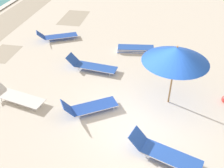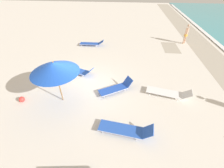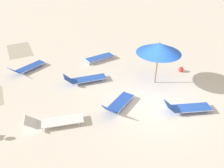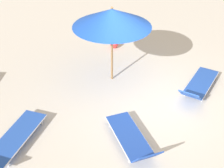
{
  "view_description": "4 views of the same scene",
  "coord_description": "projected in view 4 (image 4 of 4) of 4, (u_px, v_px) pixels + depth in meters",
  "views": [
    {
      "loc": [
        -6.43,
        -0.01,
        6.0
      ],
      "look_at": [
        0.87,
        1.3,
        0.72
      ],
      "focal_mm": 40.0,
      "sensor_mm": 36.0,
      "label": 1
    },
    {
      "loc": [
        6.71,
        2.39,
        5.57
      ],
      "look_at": [
        0.4,
        1.77,
        0.73
      ],
      "focal_mm": 24.0,
      "sensor_mm": 36.0,
      "label": 2
    },
    {
      "loc": [
        -6.92,
        5.71,
        6.34
      ],
      "look_at": [
        0.59,
        2.03,
        0.99
      ],
      "focal_mm": 35.0,
      "sensor_mm": 36.0,
      "label": 3
    },
    {
      "loc": [
        -0.51,
        7.26,
        5.32
      ],
      "look_at": [
        0.74,
        0.96,
        1.01
      ],
      "focal_mm": 50.0,
      "sensor_mm": 36.0,
      "label": 4
    }
  ],
  "objects": [
    {
      "name": "sun_lounger_near_water_left",
      "position": [
        199.0,
        85.0,
        9.12
      ],
      "size": [
        1.28,
        2.21,
        0.56
      ],
      "rotation": [
        0.0,
        0.0,
        -0.34
      ],
      "color": "blue",
      "rests_on": "ground_plane"
    },
    {
      "name": "beach_ball",
      "position": [
        114.0,
        44.0,
        11.48
      ],
      "size": [
        0.3,
        0.3,
        0.3
      ],
      "color": "red",
      "rests_on": "ground_plane"
    },
    {
      "name": "beach_umbrella",
      "position": [
        112.0,
        18.0,
        8.68
      ],
      "size": [
        2.26,
        2.26,
        2.34
      ],
      "color": "olive",
      "rests_on": "ground_plane"
    },
    {
      "name": "sun_lounger_near_water_right",
      "position": [
        133.0,
        140.0,
        7.22
      ],
      "size": [
        1.54,
        1.98,
        0.63
      ],
      "rotation": [
        0.0,
        0.0,
        0.55
      ],
      "color": "blue",
      "rests_on": "ground_plane"
    },
    {
      "name": "ground_plane",
      "position": [
        144.0,
        100.0,
        8.99
      ],
      "size": [
        60.0,
        60.0,
        0.16
      ],
      "color": "silver"
    },
    {
      "name": "sun_lounger_mid_beach_solo",
      "position": [
        10.0,
        141.0,
        7.19
      ],
      "size": [
        0.9,
        2.33,
        0.57
      ],
      "rotation": [
        0.0,
        0.0,
        -0.13
      ],
      "color": "blue",
      "rests_on": "ground_plane"
    }
  ]
}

